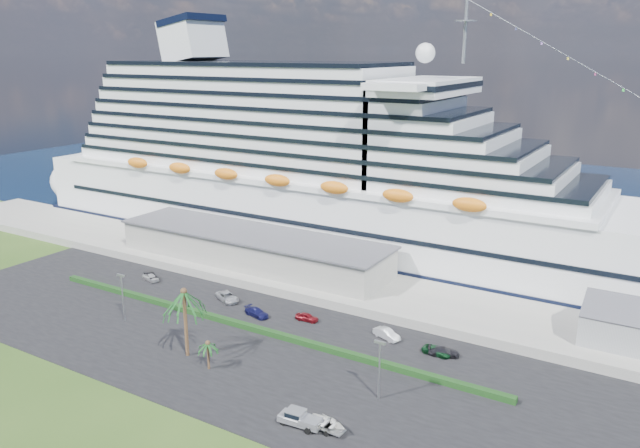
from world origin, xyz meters
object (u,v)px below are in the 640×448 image
Objects in this scene: boat_trailer at (327,424)px; cruise_ship at (325,174)px; pickup_truck at (300,418)px; parked_car_3 at (257,312)px.

cruise_ship is at bearing 120.90° from boat_trailer.
pickup_truck is 1.00× the size of boat_trailer.
cruise_ship is 77.33m from pickup_truck.
pickup_truck is (24.17, -23.61, 0.37)m from parked_car_3.
parked_car_3 is 35.91m from boat_trailer.
cruise_ship is at bearing 118.38° from pickup_truck.
pickup_truck is at bearing -121.00° from parked_car_3.
pickup_truck is at bearing -168.67° from boat_trailer.
boat_trailer is (27.64, -22.92, 0.38)m from parked_car_3.
boat_trailer reaches higher than parked_car_3.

